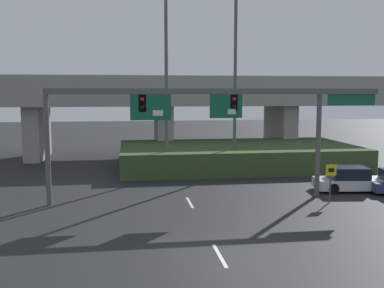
{
  "coord_description": "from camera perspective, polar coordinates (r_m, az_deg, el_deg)",
  "views": [
    {
      "loc": [
        -3.29,
        -15.36,
        6.02
      ],
      "look_at": [
        0.0,
        7.65,
        3.34
      ],
      "focal_mm": 42.0,
      "sensor_mm": 36.0,
      "label": 1
    }
  ],
  "objects": [
    {
      "name": "ground_plane",
      "position": [
        16.82,
        3.81,
        -14.41
      ],
      "size": [
        160.0,
        160.0,
        0.0
      ],
      "primitive_type": "plane",
      "color": "black"
    },
    {
      "name": "lane_markings",
      "position": [
        28.76,
        -1.39,
        -5.5
      ],
      "size": [
        0.14,
        26.78,
        0.01
      ],
      "color": "silver",
      "rests_on": "ground"
    },
    {
      "name": "signal_gantry",
      "position": [
        24.77,
        2.29,
        4.51
      ],
      "size": [
        18.68,
        0.44,
        6.23
      ],
      "color": "#515456",
      "rests_on": "ground"
    },
    {
      "name": "speed_limit_sign",
      "position": [
        25.67,
        17.2,
        -4.06
      ],
      "size": [
        0.6,
        0.11,
        2.16
      ],
      "color": "#4C4C4C",
      "rests_on": "ground"
    },
    {
      "name": "highway_light_pole_near",
      "position": [
        32.2,
        -3.3,
        11.17
      ],
      "size": [
        0.7,
        0.36,
        16.44
      ],
      "color": "#515456",
      "rests_on": "ground"
    },
    {
      "name": "highway_light_pole_far",
      "position": [
        33.85,
        5.51,
        9.34
      ],
      "size": [
        0.7,
        0.36,
        14.58
      ],
      "color": "#515456",
      "rests_on": "ground"
    },
    {
      "name": "overpass_bridge",
      "position": [
        42.34,
        -3.69,
        5.35
      ],
      "size": [
        40.53,
        7.69,
        7.46
      ],
      "color": "gray",
      "rests_on": "ground"
    },
    {
      "name": "grass_embankment",
      "position": [
        36.73,
        5.76,
        -1.49
      ],
      "size": [
        18.78,
        9.96,
        1.77
      ],
      "color": "#384C28",
      "rests_on": "ground"
    },
    {
      "name": "parked_sedan_near_right",
      "position": [
        29.23,
        19.41,
        -4.32
      ],
      "size": [
        4.47,
        2.33,
        1.48
      ],
      "rotation": [
        0.0,
        0.0,
        -0.12
      ],
      "color": "silver",
      "rests_on": "ground"
    }
  ]
}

